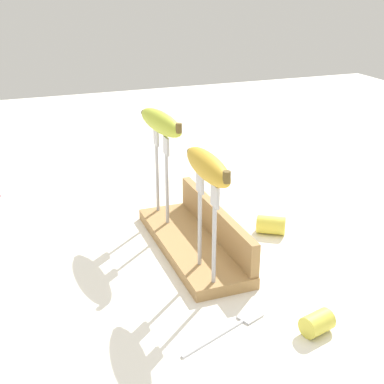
{
  "coord_description": "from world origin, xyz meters",
  "views": [
    {
      "loc": [
        0.87,
        -0.33,
        0.51
      ],
      "look_at": [
        0.0,
        0.0,
        0.12
      ],
      "focal_mm": 50.43,
      "sensor_mm": 36.0,
      "label": 1
    }
  ],
  "objects_px": {
    "fork_stand_right": "(207,218)",
    "fork_fallen_near": "(233,326)",
    "banana_chunk_near": "(318,323)",
    "banana_raised_right": "(208,166)",
    "banana_raised_left": "(161,122)",
    "banana_chunk_far": "(271,225)",
    "fork_stand_left": "(162,167)"
  },
  "relations": [
    {
      "from": "fork_stand_right",
      "to": "fork_fallen_near",
      "type": "relative_size",
      "value": 1.12
    },
    {
      "from": "fork_fallen_near",
      "to": "banana_chunk_near",
      "type": "relative_size",
      "value": 2.87
    },
    {
      "from": "banana_raised_right",
      "to": "fork_fallen_near",
      "type": "bearing_deg",
      "value": -3.87
    },
    {
      "from": "fork_fallen_near",
      "to": "banana_raised_left",
      "type": "bearing_deg",
      "value": 178.65
    },
    {
      "from": "banana_chunk_far",
      "to": "fork_stand_left",
      "type": "bearing_deg",
      "value": -119.88
    },
    {
      "from": "banana_raised_right",
      "to": "fork_fallen_near",
      "type": "relative_size",
      "value": 1.08
    },
    {
      "from": "banana_raised_left",
      "to": "fork_fallen_near",
      "type": "relative_size",
      "value": 1.18
    },
    {
      "from": "banana_chunk_near",
      "to": "banana_raised_left",
      "type": "bearing_deg",
      "value": -166.41
    },
    {
      "from": "banana_raised_left",
      "to": "banana_chunk_near",
      "type": "distance_m",
      "value": 0.49
    },
    {
      "from": "banana_raised_left",
      "to": "fork_stand_left",
      "type": "bearing_deg",
      "value": 6.04
    },
    {
      "from": "fork_fallen_near",
      "to": "fork_stand_right",
      "type": "bearing_deg",
      "value": 176.13
    },
    {
      "from": "fork_fallen_near",
      "to": "banana_chunk_far",
      "type": "bearing_deg",
      "value": 142.02
    },
    {
      "from": "fork_stand_left",
      "to": "banana_chunk_far",
      "type": "relative_size",
      "value": 2.67
    },
    {
      "from": "fork_stand_right",
      "to": "banana_raised_left",
      "type": "xyz_separation_m",
      "value": [
        -0.25,
        -0.0,
        0.1
      ]
    },
    {
      "from": "banana_raised_left",
      "to": "banana_chunk_far",
      "type": "distance_m",
      "value": 0.31
    },
    {
      "from": "banana_raised_right",
      "to": "banana_chunk_near",
      "type": "xyz_separation_m",
      "value": [
        0.19,
        0.1,
        -0.2
      ]
    },
    {
      "from": "fork_stand_left",
      "to": "banana_raised_left",
      "type": "bearing_deg",
      "value": -173.96
    },
    {
      "from": "fork_stand_left",
      "to": "banana_raised_right",
      "type": "bearing_deg",
      "value": 0.0
    },
    {
      "from": "banana_raised_right",
      "to": "banana_chunk_far",
      "type": "relative_size",
      "value": 2.45
    },
    {
      "from": "banana_raised_left",
      "to": "banana_raised_right",
      "type": "xyz_separation_m",
      "value": [
        0.25,
        0.0,
        -0.01
      ]
    },
    {
      "from": "fork_stand_right",
      "to": "fork_fallen_near",
      "type": "bearing_deg",
      "value": -3.87
    },
    {
      "from": "fork_stand_left",
      "to": "banana_raised_left",
      "type": "relative_size",
      "value": 1.0
    },
    {
      "from": "fork_stand_left",
      "to": "banana_chunk_far",
      "type": "bearing_deg",
      "value": 60.12
    },
    {
      "from": "fork_stand_right",
      "to": "banana_raised_left",
      "type": "height_order",
      "value": "banana_raised_left"
    },
    {
      "from": "fork_stand_left",
      "to": "banana_raised_right",
      "type": "xyz_separation_m",
      "value": [
        0.25,
        0.0,
        0.09
      ]
    },
    {
      "from": "banana_raised_right",
      "to": "banana_chunk_far",
      "type": "distance_m",
      "value": 0.31
    },
    {
      "from": "fork_stand_right",
      "to": "banana_chunk_far",
      "type": "xyz_separation_m",
      "value": [
        -0.13,
        0.2,
        -0.11
      ]
    },
    {
      "from": "banana_chunk_near",
      "to": "banana_chunk_far",
      "type": "xyz_separation_m",
      "value": [
        -0.32,
        0.09,
        0.0
      ]
    },
    {
      "from": "banana_raised_right",
      "to": "banana_chunk_far",
      "type": "bearing_deg",
      "value": 123.97
    },
    {
      "from": "fork_stand_right",
      "to": "banana_chunk_near",
      "type": "distance_m",
      "value": 0.24
    },
    {
      "from": "fork_fallen_near",
      "to": "banana_chunk_far",
      "type": "distance_m",
      "value": 0.34
    },
    {
      "from": "fork_stand_right",
      "to": "banana_chunk_near",
      "type": "xyz_separation_m",
      "value": [
        0.19,
        0.1,
        -0.11
      ]
    }
  ]
}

